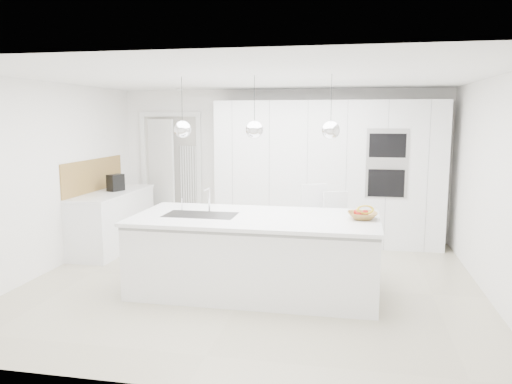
% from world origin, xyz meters
% --- Properties ---
extents(floor, '(5.50, 5.50, 0.00)m').
position_xyz_m(floor, '(0.00, 0.00, 0.00)').
color(floor, '#BAB195').
rests_on(floor, ground).
extents(wall_back, '(5.50, 0.00, 5.50)m').
position_xyz_m(wall_back, '(0.00, 2.50, 1.25)').
color(wall_back, white).
rests_on(wall_back, ground).
extents(wall_left, '(0.00, 5.00, 5.00)m').
position_xyz_m(wall_left, '(-2.75, 0.00, 1.25)').
color(wall_left, white).
rests_on(wall_left, ground).
extents(ceiling, '(5.50, 5.50, 0.00)m').
position_xyz_m(ceiling, '(0.00, 0.00, 2.50)').
color(ceiling, white).
rests_on(ceiling, wall_back).
extents(tall_cabinets, '(3.60, 0.60, 2.30)m').
position_xyz_m(tall_cabinets, '(0.80, 2.20, 1.15)').
color(tall_cabinets, white).
rests_on(tall_cabinets, floor).
extents(oven_stack, '(0.62, 0.04, 1.05)m').
position_xyz_m(oven_stack, '(1.70, 1.89, 1.35)').
color(oven_stack, '#A5A5A8').
rests_on(oven_stack, tall_cabinets).
extents(doorway_frame, '(1.11, 0.08, 2.13)m').
position_xyz_m(doorway_frame, '(-1.95, 2.47, 1.02)').
color(doorway_frame, white).
rests_on(doorway_frame, floor).
extents(hallway_door, '(0.76, 0.38, 2.00)m').
position_xyz_m(hallway_door, '(-2.20, 2.42, 1.00)').
color(hallway_door, white).
rests_on(hallway_door, floor).
extents(radiator, '(0.32, 0.04, 1.40)m').
position_xyz_m(radiator, '(-1.63, 2.46, 0.85)').
color(radiator, white).
rests_on(radiator, floor).
extents(left_base_cabinets, '(0.60, 1.80, 0.86)m').
position_xyz_m(left_base_cabinets, '(-2.45, 1.20, 0.43)').
color(left_base_cabinets, white).
rests_on(left_base_cabinets, floor).
extents(left_worktop, '(0.62, 1.82, 0.04)m').
position_xyz_m(left_worktop, '(-2.45, 1.20, 0.88)').
color(left_worktop, white).
rests_on(left_worktop, left_base_cabinets).
extents(oak_backsplash, '(0.02, 1.80, 0.50)m').
position_xyz_m(oak_backsplash, '(-2.74, 1.20, 1.15)').
color(oak_backsplash, '#A17A39').
rests_on(oak_backsplash, wall_left).
extents(island_base, '(2.80, 1.20, 0.86)m').
position_xyz_m(island_base, '(0.10, -0.30, 0.43)').
color(island_base, white).
rests_on(island_base, floor).
extents(island_worktop, '(2.84, 1.40, 0.04)m').
position_xyz_m(island_worktop, '(0.10, -0.25, 0.88)').
color(island_worktop, white).
rests_on(island_worktop, island_base).
extents(island_sink, '(0.84, 0.44, 0.18)m').
position_xyz_m(island_sink, '(-0.55, -0.30, 0.82)').
color(island_sink, '#3F3F42').
rests_on(island_sink, island_worktop).
extents(island_tap, '(0.02, 0.02, 0.30)m').
position_xyz_m(island_tap, '(-0.50, -0.10, 1.05)').
color(island_tap, white).
rests_on(island_tap, island_worktop).
extents(pendant_left, '(0.20, 0.20, 0.20)m').
position_xyz_m(pendant_left, '(-0.75, -0.30, 1.90)').
color(pendant_left, white).
rests_on(pendant_left, ceiling).
extents(pendant_mid, '(0.20, 0.20, 0.20)m').
position_xyz_m(pendant_mid, '(0.10, -0.30, 1.90)').
color(pendant_mid, white).
rests_on(pendant_mid, ceiling).
extents(pendant_right, '(0.20, 0.20, 0.20)m').
position_xyz_m(pendant_right, '(0.95, -0.30, 1.90)').
color(pendant_right, white).
rests_on(pendant_right, ceiling).
extents(fruit_bowl, '(0.36, 0.36, 0.08)m').
position_xyz_m(fruit_bowl, '(1.32, -0.19, 0.94)').
color(fruit_bowl, '#A17A39').
rests_on(fruit_bowl, island_worktop).
extents(espresso_machine, '(0.23, 0.28, 0.26)m').
position_xyz_m(espresso_machine, '(-2.43, 1.30, 1.03)').
color(espresso_machine, black).
rests_on(espresso_machine, left_worktop).
extents(bar_stool_left, '(0.54, 0.63, 1.14)m').
position_xyz_m(bar_stool_left, '(0.70, 0.65, 0.57)').
color(bar_stool_left, white).
rests_on(bar_stool_left, floor).
extents(bar_stool_right, '(0.50, 0.57, 1.05)m').
position_xyz_m(bar_stool_right, '(0.98, 0.66, 0.53)').
color(bar_stool_right, white).
rests_on(bar_stool_right, floor).
extents(apple_a, '(0.08, 0.08, 0.08)m').
position_xyz_m(apple_a, '(1.28, -0.23, 0.97)').
color(apple_a, '#A41710').
rests_on(apple_a, fruit_bowl).
extents(apple_b, '(0.08, 0.08, 0.08)m').
position_xyz_m(apple_b, '(1.35, -0.19, 0.97)').
color(apple_b, '#A41710').
rests_on(apple_b, fruit_bowl).
extents(apple_c, '(0.08, 0.08, 0.08)m').
position_xyz_m(apple_c, '(1.26, -0.16, 0.97)').
color(apple_c, '#A41710').
rests_on(apple_c, fruit_bowl).
extents(banana_bunch, '(0.23, 0.17, 0.21)m').
position_xyz_m(banana_bunch, '(1.35, -0.21, 1.01)').
color(banana_bunch, gold).
rests_on(banana_bunch, fruit_bowl).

